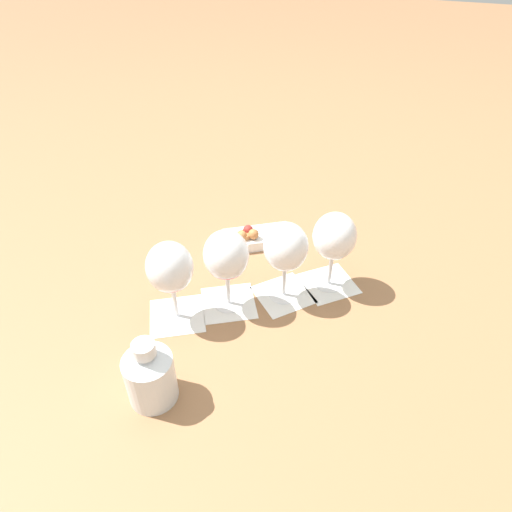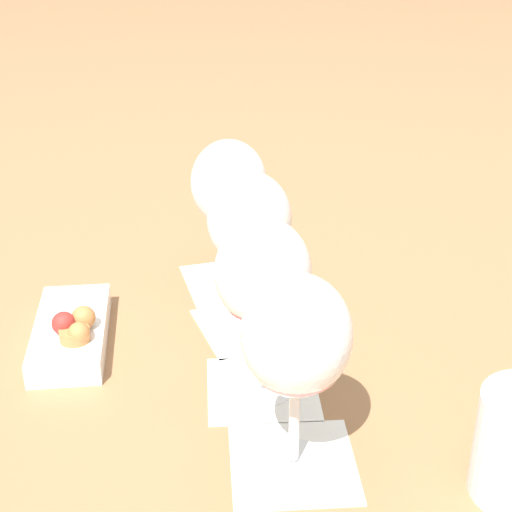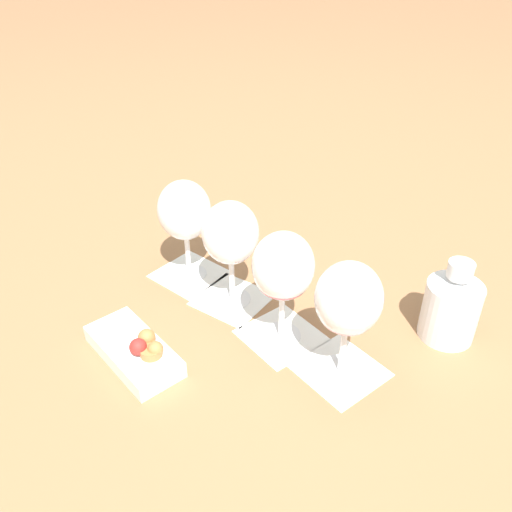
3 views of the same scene
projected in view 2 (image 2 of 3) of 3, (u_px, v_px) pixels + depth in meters
ground_plane at (253, 355)px, 0.91m from camera, size 8.00×8.00×0.00m
tasting_card_0 at (293, 463)px, 0.74m from camera, size 0.16×0.16×0.00m
tasting_card_1 at (262, 388)px, 0.85m from camera, size 0.16×0.16×0.00m
tasting_card_2 at (250, 325)px, 0.96m from camera, size 0.17×0.17×0.00m
tasting_card_3 at (231, 281)px, 1.06m from camera, size 0.17×0.17×0.00m
wine_glass_0 at (296, 343)px, 0.68m from camera, size 0.10×0.10×0.20m
wine_glass_1 at (263, 279)px, 0.79m from camera, size 0.10×0.10×0.20m
wine_glass_2 at (249, 226)px, 0.90m from camera, size 0.10×0.10×0.20m
wine_glass_3 at (229, 189)px, 1.00m from camera, size 0.10×0.10×0.20m
snack_dish at (72, 332)px, 0.92m from camera, size 0.16×0.20×0.06m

